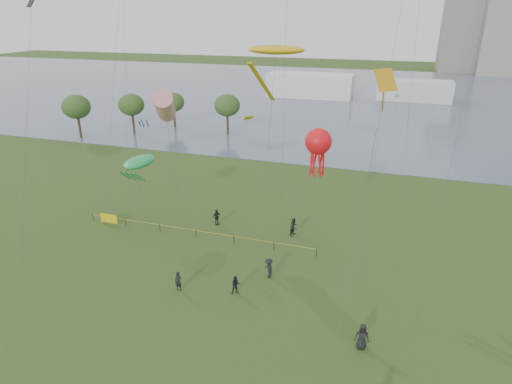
% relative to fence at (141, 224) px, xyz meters
% --- Properties ---
extents(ground_plane, '(400.00, 400.00, 0.00)m').
position_rel_fence_xyz_m(ground_plane, '(14.06, -15.38, -0.55)').
color(ground_plane, '#213812').
extents(lake, '(400.00, 120.00, 0.08)m').
position_rel_fence_xyz_m(lake, '(14.06, 84.62, -0.53)').
color(lake, slate).
rests_on(lake, ground_plane).
extents(building_low, '(16.00, 18.00, 28.00)m').
position_rel_fence_xyz_m(building_low, '(46.06, 152.62, 13.45)').
color(building_low, slate).
rests_on(building_low, ground_plane).
extents(pavilion_left, '(22.00, 8.00, 6.00)m').
position_rel_fence_xyz_m(pavilion_left, '(2.06, 79.62, 2.45)').
color(pavilion_left, silver).
rests_on(pavilion_left, ground_plane).
extents(pavilion_right, '(18.00, 7.00, 5.00)m').
position_rel_fence_xyz_m(pavilion_right, '(28.06, 82.62, 1.95)').
color(pavilion_right, silver).
rests_on(pavilion_right, ground_plane).
extents(trees, '(28.77, 16.61, 7.57)m').
position_rel_fence_xyz_m(trees, '(-18.56, 33.75, 4.68)').
color(trees, '#39291A').
rests_on(trees, ground_plane).
extents(fence, '(24.07, 0.07, 1.05)m').
position_rel_fence_xyz_m(fence, '(0.00, 0.00, 0.00)').
color(fence, black).
rests_on(fence, ground_plane).
extents(spectator_a, '(0.94, 0.87, 1.55)m').
position_rel_fence_xyz_m(spectator_a, '(13.07, -7.48, 0.22)').
color(spectator_a, black).
rests_on(spectator_a, ground_plane).
extents(spectator_b, '(1.27, 1.32, 1.80)m').
position_rel_fence_xyz_m(spectator_b, '(14.92, -4.57, 0.35)').
color(spectator_b, black).
rests_on(spectator_b, ground_plane).
extents(spectator_c, '(0.91, 1.06, 1.71)m').
position_rel_fence_xyz_m(spectator_c, '(7.04, 3.19, 0.30)').
color(spectator_c, black).
rests_on(spectator_c, ground_plane).
extents(spectator_d, '(0.98, 0.70, 1.87)m').
position_rel_fence_xyz_m(spectator_d, '(23.00, -10.56, 0.38)').
color(spectator_d, black).
rests_on(spectator_d, ground_plane).
extents(spectator_f, '(0.63, 0.44, 1.66)m').
position_rel_fence_xyz_m(spectator_f, '(8.55, -8.43, 0.28)').
color(spectator_f, black).
rests_on(spectator_f, ground_plane).
extents(spectator_g, '(0.97, 1.09, 1.85)m').
position_rel_fence_xyz_m(spectator_g, '(15.24, 3.37, 0.37)').
color(spectator_g, black).
rests_on(spectator_g, ground_plane).
extents(kite_stingray, '(5.35, 10.15, 17.85)m').
position_rel_fence_xyz_m(kite_stingray, '(12.49, 5.51, 16.81)').
color(kite_stingray, '#3F3F42').
extents(kite_windsock, '(5.54, 6.25, 14.03)m').
position_rel_fence_xyz_m(kite_windsock, '(1.80, 3.57, 11.51)').
color(kite_windsock, '#3F3F42').
extents(kite_creature, '(2.47, 4.71, 7.06)m').
position_rel_fence_xyz_m(kite_creature, '(-0.56, 1.76, 6.05)').
color(kite_creature, '#3F3F42').
extents(kite_octopus, '(3.54, 4.85, 12.04)m').
position_rel_fence_xyz_m(kite_octopus, '(17.79, -0.51, 10.31)').
color(kite_octopus, '#3F3F42').
extents(kite_delta, '(1.83, 11.27, 17.74)m').
position_rel_fence_xyz_m(kite_delta, '(22.55, -10.02, 15.55)').
color(kite_delta, '#3F3F42').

